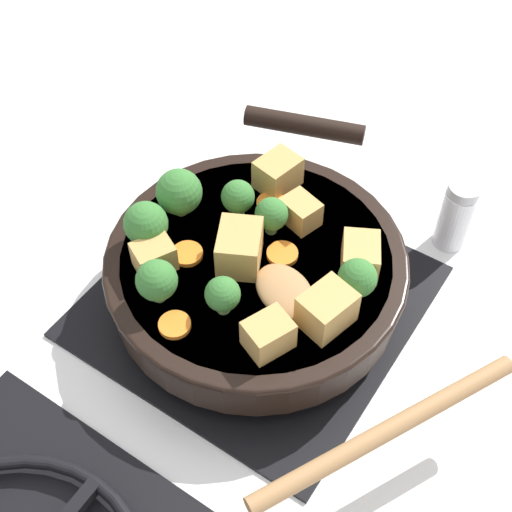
# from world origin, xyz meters

# --- Properties ---
(ground_plane) EXTENTS (2.40, 2.40, 0.00)m
(ground_plane) POSITION_xyz_m (0.00, 0.00, 0.00)
(ground_plane) COLOR white
(front_burner_grate) EXTENTS (0.31, 0.31, 0.03)m
(front_burner_grate) POSITION_xyz_m (0.00, 0.00, 0.01)
(front_burner_grate) COLOR black
(front_burner_grate) RESTS_ON ground_plane
(skillet_pan) EXTENTS (0.30, 0.39, 0.05)m
(skillet_pan) POSITION_xyz_m (0.00, -0.00, 0.05)
(skillet_pan) COLOR black
(skillet_pan) RESTS_ON front_burner_grate
(wooden_spoon) EXTENTS (0.25, 0.23, 0.02)m
(wooden_spoon) POSITION_xyz_m (-0.13, 0.07, 0.08)
(wooden_spoon) COLOR #A87A4C
(wooden_spoon) RESTS_ON skillet_pan
(tofu_cube_center_large) EXTENTS (0.05, 0.05, 0.03)m
(tofu_cube_center_large) POSITION_xyz_m (-0.09, -0.04, 0.09)
(tofu_cube_center_large) COLOR tan
(tofu_cube_center_large) RESTS_ON skillet_pan
(tofu_cube_near_handle) EXTENTS (0.04, 0.05, 0.03)m
(tofu_cube_near_handle) POSITION_xyz_m (-0.06, 0.08, 0.09)
(tofu_cube_near_handle) COLOR tan
(tofu_cube_near_handle) RESTS_ON skillet_pan
(tofu_cube_east_chunk) EXTENTS (0.05, 0.05, 0.04)m
(tofu_cube_east_chunk) POSITION_xyz_m (-0.09, 0.03, 0.09)
(tofu_cube_east_chunk) COLOR tan
(tofu_cube_east_chunk) RESTS_ON skillet_pan
(tofu_cube_west_chunk) EXTENTS (0.04, 0.05, 0.03)m
(tofu_cube_west_chunk) POSITION_xyz_m (0.07, 0.06, 0.09)
(tofu_cube_west_chunk) COLOR tan
(tofu_cube_west_chunk) RESTS_ON skillet_pan
(tofu_cube_back_piece) EXTENTS (0.06, 0.06, 0.04)m
(tofu_cube_back_piece) POSITION_xyz_m (0.01, 0.01, 0.10)
(tofu_cube_back_piece) COLOR tan
(tofu_cube_back_piece) RESTS_ON skillet_pan
(tofu_cube_front_piece) EXTENTS (0.04, 0.04, 0.03)m
(tofu_cube_front_piece) POSITION_xyz_m (-0.01, -0.06, 0.09)
(tofu_cube_front_piece) COLOR tan
(tofu_cube_front_piece) RESTS_ON skillet_pan
(tofu_cube_mid_small) EXTENTS (0.04, 0.05, 0.03)m
(tofu_cube_mid_small) POSITION_xyz_m (0.04, -0.09, 0.09)
(tofu_cube_mid_small) COLOR tan
(tofu_cube_mid_small) RESTS_ON skillet_pan
(broccoli_floret_near_spoon) EXTENTS (0.03, 0.03, 0.04)m
(broccoli_floret_near_spoon) POSITION_xyz_m (0.05, -0.04, 0.10)
(broccoli_floret_near_spoon) COLOR #709956
(broccoli_floret_near_spoon) RESTS_ON skillet_pan
(broccoli_floret_center_top) EXTENTS (0.03, 0.03, 0.04)m
(broccoli_floret_center_top) POSITION_xyz_m (0.01, -0.04, 0.10)
(broccoli_floret_center_top) COLOR #709956
(broccoli_floret_center_top) RESTS_ON skillet_pan
(broccoli_floret_east_rim) EXTENTS (0.04, 0.04, 0.05)m
(broccoli_floret_east_rim) POSITION_xyz_m (0.10, 0.04, 0.10)
(broccoli_floret_east_rim) COLOR #709956
(broccoli_floret_east_rim) RESTS_ON skillet_pan
(broccoli_floret_west_rim) EXTENTS (0.04, 0.04, 0.04)m
(broccoli_floret_west_rim) POSITION_xyz_m (-0.10, -0.01, 0.10)
(broccoli_floret_west_rim) COLOR #709956
(broccoli_floret_west_rim) RESTS_ON skillet_pan
(broccoli_floret_north_edge) EXTENTS (0.03, 0.03, 0.04)m
(broccoli_floret_north_edge) POSITION_xyz_m (-0.01, 0.07, 0.10)
(broccoli_floret_north_edge) COLOR #709956
(broccoli_floret_north_edge) RESTS_ON skillet_pan
(broccoli_floret_south_cluster) EXTENTS (0.04, 0.04, 0.05)m
(broccoli_floret_south_cluster) POSITION_xyz_m (0.05, 0.09, 0.10)
(broccoli_floret_south_cluster) COLOR #709956
(broccoli_floret_south_cluster) RESTS_ON skillet_pan
(broccoli_floret_mid_floret) EXTENTS (0.05, 0.05, 0.05)m
(broccoli_floret_mid_floret) POSITION_xyz_m (0.10, -0.01, 0.11)
(broccoli_floret_mid_floret) COLOR #709956
(broccoli_floret_mid_floret) RESTS_ON skillet_pan
(carrot_slice_orange_thin) EXTENTS (0.03, 0.03, 0.01)m
(carrot_slice_orange_thin) POSITION_xyz_m (0.02, -0.07, 0.08)
(carrot_slice_orange_thin) COLOR orange
(carrot_slice_orange_thin) RESTS_ON skillet_pan
(carrot_slice_near_center) EXTENTS (0.03, 0.03, 0.01)m
(carrot_slice_near_center) POSITION_xyz_m (0.06, 0.04, 0.08)
(carrot_slice_near_center) COLOR orange
(carrot_slice_near_center) RESTS_ON skillet_pan
(carrot_slice_edge_slice) EXTENTS (0.03, 0.03, 0.01)m
(carrot_slice_edge_slice) POSITION_xyz_m (-0.02, -0.01, 0.08)
(carrot_slice_edge_slice) COLOR orange
(carrot_slice_edge_slice) RESTS_ON skillet_pan
(carrot_slice_under_broccoli) EXTENTS (0.03, 0.03, 0.01)m
(carrot_slice_under_broccoli) POSITION_xyz_m (0.02, 0.11, 0.08)
(carrot_slice_under_broccoli) COLOR orange
(carrot_slice_under_broccoli) RESTS_ON skillet_pan
(salt_shaker) EXTENTS (0.04, 0.04, 0.09)m
(salt_shaker) POSITION_xyz_m (-0.13, -0.19, 0.04)
(salt_shaker) COLOR white
(salt_shaker) RESTS_ON ground_plane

